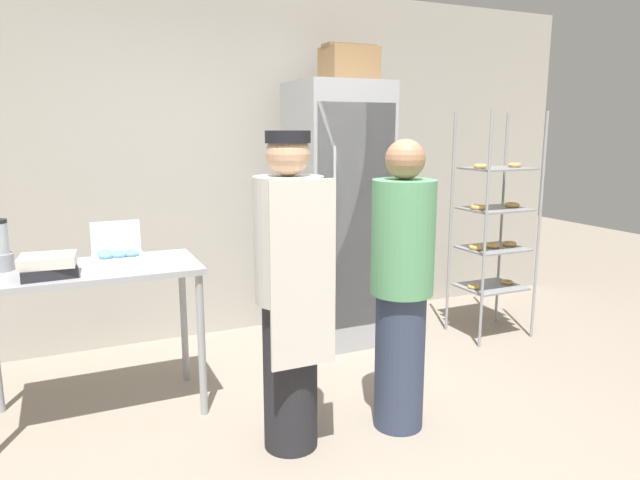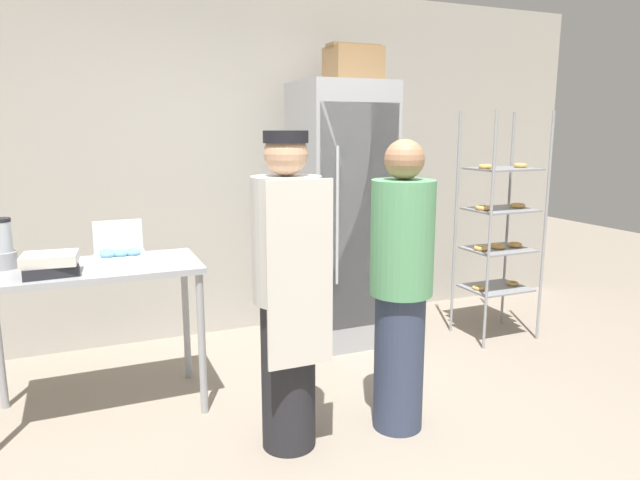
{
  "view_description": "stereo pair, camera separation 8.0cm",
  "coord_description": "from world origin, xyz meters",
  "px_view_note": "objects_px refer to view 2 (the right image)",
  "views": [
    {
      "loc": [
        -1.32,
        -2.23,
        1.66
      ],
      "look_at": [
        -0.01,
        0.69,
        1.03
      ],
      "focal_mm": 32.0,
      "sensor_mm": 36.0,
      "label": 1
    },
    {
      "loc": [
        -1.25,
        -2.26,
        1.66
      ],
      "look_at": [
        -0.01,
        0.69,
        1.03
      ],
      "focal_mm": 32.0,
      "sensor_mm": 36.0,
      "label": 2
    }
  ],
  "objects_px": {
    "donut_box": "(120,255)",
    "person_customer": "(401,286)",
    "cardboard_storage_box": "(353,64)",
    "person_baker": "(288,290)",
    "baking_rack": "(499,228)",
    "binder_stack": "(50,264)",
    "refrigerator": "(341,215)",
    "blender_pitcher": "(2,246)"
  },
  "relations": [
    {
      "from": "donut_box",
      "to": "baking_rack",
      "type": "bearing_deg",
      "value": 1.74
    },
    {
      "from": "refrigerator",
      "to": "person_customer",
      "type": "bearing_deg",
      "value": -101.52
    },
    {
      "from": "baking_rack",
      "to": "person_baker",
      "type": "height_order",
      "value": "baking_rack"
    },
    {
      "from": "donut_box",
      "to": "person_customer",
      "type": "relative_size",
      "value": 0.18
    },
    {
      "from": "binder_stack",
      "to": "cardboard_storage_box",
      "type": "height_order",
      "value": "cardboard_storage_box"
    },
    {
      "from": "donut_box",
      "to": "binder_stack",
      "type": "relative_size",
      "value": 0.97
    },
    {
      "from": "refrigerator",
      "to": "binder_stack",
      "type": "xyz_separation_m",
      "value": [
        -2.02,
        -0.66,
        -0.05
      ]
    },
    {
      "from": "baking_rack",
      "to": "binder_stack",
      "type": "bearing_deg",
      "value": -175.65
    },
    {
      "from": "refrigerator",
      "to": "donut_box",
      "type": "height_order",
      "value": "refrigerator"
    },
    {
      "from": "refrigerator",
      "to": "person_customer",
      "type": "distance_m",
      "value": 1.41
    },
    {
      "from": "baking_rack",
      "to": "person_customer",
      "type": "height_order",
      "value": "baking_rack"
    },
    {
      "from": "binder_stack",
      "to": "person_baker",
      "type": "relative_size",
      "value": 0.18
    },
    {
      "from": "binder_stack",
      "to": "cardboard_storage_box",
      "type": "xyz_separation_m",
      "value": [
        2.14,
        0.73,
        1.19
      ]
    },
    {
      "from": "refrigerator",
      "to": "person_baker",
      "type": "xyz_separation_m",
      "value": [
        -0.91,
        -1.32,
        -0.14
      ]
    },
    {
      "from": "baking_rack",
      "to": "refrigerator",
      "type": "bearing_deg",
      "value": 160.77
    },
    {
      "from": "donut_box",
      "to": "cardboard_storage_box",
      "type": "bearing_deg",
      "value": 17.9
    },
    {
      "from": "baking_rack",
      "to": "blender_pitcher",
      "type": "bearing_deg",
      "value": 179.77
    },
    {
      "from": "blender_pitcher",
      "to": "person_customer",
      "type": "height_order",
      "value": "person_customer"
    },
    {
      "from": "baking_rack",
      "to": "person_baker",
      "type": "bearing_deg",
      "value": -156.6
    },
    {
      "from": "binder_stack",
      "to": "person_customer",
      "type": "bearing_deg",
      "value": -22.37
    },
    {
      "from": "baking_rack",
      "to": "blender_pitcher",
      "type": "xyz_separation_m",
      "value": [
        -3.45,
        0.01,
        0.13
      ]
    },
    {
      "from": "binder_stack",
      "to": "cardboard_storage_box",
      "type": "bearing_deg",
      "value": 18.89
    },
    {
      "from": "baking_rack",
      "to": "donut_box",
      "type": "height_order",
      "value": "baking_rack"
    },
    {
      "from": "person_customer",
      "to": "binder_stack",
      "type": "bearing_deg",
      "value": 157.63
    },
    {
      "from": "baking_rack",
      "to": "person_baker",
      "type": "relative_size",
      "value": 1.09
    },
    {
      "from": "cardboard_storage_box",
      "to": "person_baker",
      "type": "xyz_separation_m",
      "value": [
        -1.04,
        -1.4,
        -1.27
      ]
    },
    {
      "from": "blender_pitcher",
      "to": "person_customer",
      "type": "xyz_separation_m",
      "value": [
        1.98,
        -0.97,
        -0.19
      ]
    },
    {
      "from": "cardboard_storage_box",
      "to": "baking_rack",
      "type": "bearing_deg",
      "value": -24.84
    },
    {
      "from": "binder_stack",
      "to": "person_baker",
      "type": "distance_m",
      "value": 1.29
    },
    {
      "from": "donut_box",
      "to": "blender_pitcher",
      "type": "relative_size",
      "value": 0.99
    },
    {
      "from": "donut_box",
      "to": "person_baker",
      "type": "relative_size",
      "value": 0.17
    },
    {
      "from": "blender_pitcher",
      "to": "person_customer",
      "type": "relative_size",
      "value": 0.18
    },
    {
      "from": "refrigerator",
      "to": "person_baker",
      "type": "distance_m",
      "value": 1.61
    },
    {
      "from": "donut_box",
      "to": "blender_pitcher",
      "type": "bearing_deg",
      "value": 170.67
    },
    {
      "from": "blender_pitcher",
      "to": "person_baker",
      "type": "xyz_separation_m",
      "value": [
        1.35,
        -0.92,
        -0.16
      ]
    },
    {
      "from": "refrigerator",
      "to": "blender_pitcher",
      "type": "bearing_deg",
      "value": -169.98
    },
    {
      "from": "blender_pitcher",
      "to": "person_customer",
      "type": "distance_m",
      "value": 2.22
    },
    {
      "from": "cardboard_storage_box",
      "to": "blender_pitcher",
      "type": "bearing_deg",
      "value": -168.74
    },
    {
      "from": "refrigerator",
      "to": "person_baker",
      "type": "height_order",
      "value": "refrigerator"
    },
    {
      "from": "donut_box",
      "to": "person_customer",
      "type": "height_order",
      "value": "person_customer"
    },
    {
      "from": "donut_box",
      "to": "person_baker",
      "type": "height_order",
      "value": "person_baker"
    },
    {
      "from": "cardboard_storage_box",
      "to": "person_customer",
      "type": "bearing_deg",
      "value": -105.7
    }
  ]
}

